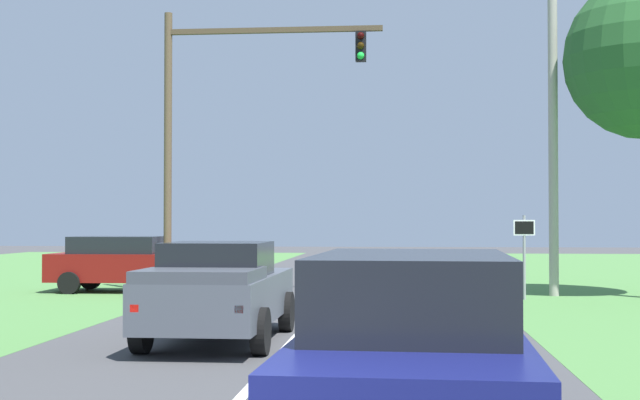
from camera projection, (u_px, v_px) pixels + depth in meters
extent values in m
plane|color=#424244|center=(291.00, 342.00, 16.33)|extent=(120.00, 120.00, 0.00)
cube|color=navy|center=(412.00, 379.00, 8.02)|extent=(2.18, 4.92, 0.87)
cube|color=black|center=(412.00, 291.00, 8.28)|extent=(1.87, 3.07, 0.70)
cylinder|color=black|center=(324.00, 393.00, 9.63)|extent=(0.27, 0.73, 0.72)
cylinder|color=black|center=(510.00, 397.00, 9.37)|extent=(0.27, 0.73, 0.72)
cube|color=#4C515B|center=(221.00, 297.00, 16.37)|extent=(2.06, 5.18, 0.83)
cube|color=black|center=(218.00, 259.00, 16.13)|extent=(1.80, 1.98, 0.61)
cube|color=#41454E|center=(201.00, 275.00, 14.79)|extent=(1.94, 1.98, 0.20)
cube|color=red|center=(135.00, 308.00, 13.91)|extent=(0.14, 0.06, 0.12)
cube|color=red|center=(239.00, 309.00, 13.75)|extent=(0.14, 0.06, 0.12)
cylinder|color=black|center=(188.00, 311.00, 18.05)|extent=(0.25, 0.80, 0.80)
cylinder|color=black|center=(287.00, 312.00, 17.86)|extent=(0.25, 0.80, 0.80)
cylinder|color=black|center=(141.00, 330.00, 14.86)|extent=(0.25, 0.80, 0.80)
cylinder|color=black|center=(261.00, 331.00, 14.67)|extent=(0.25, 0.80, 0.80)
cylinder|color=brown|center=(168.00, 153.00, 27.18)|extent=(0.24, 0.24, 8.65)
cube|color=#4C3D2B|center=(274.00, 30.00, 26.97)|extent=(6.60, 0.16, 0.16)
cube|color=black|center=(361.00, 47.00, 26.72)|extent=(0.32, 0.28, 0.90)
sphere|color=black|center=(361.00, 36.00, 26.58)|extent=(0.22, 0.22, 0.22)
sphere|color=black|center=(361.00, 46.00, 26.57)|extent=(0.22, 0.22, 0.22)
sphere|color=#1ED83F|center=(361.00, 56.00, 26.56)|extent=(0.22, 0.22, 0.22)
cylinder|color=gray|center=(524.00, 258.00, 25.02)|extent=(0.08, 0.08, 2.39)
cube|color=white|center=(524.00, 228.00, 25.01)|extent=(0.60, 0.03, 0.44)
cube|color=black|center=(524.00, 228.00, 24.99)|extent=(0.52, 0.01, 0.36)
cube|color=maroon|center=(124.00, 267.00, 27.77)|extent=(4.55, 1.89, 0.87)
cube|color=black|center=(117.00, 245.00, 27.81)|extent=(2.73, 1.66, 0.53)
cube|color=red|center=(188.00, 267.00, 26.81)|extent=(0.06, 0.14, 0.12)
cube|color=red|center=(199.00, 265.00, 28.34)|extent=(0.06, 0.14, 0.12)
cylinder|color=black|center=(69.00, 283.00, 26.95)|extent=(0.68, 0.23, 0.68)
cylinder|color=black|center=(90.00, 279.00, 28.82)|extent=(0.68, 0.23, 0.68)
cylinder|color=black|center=(160.00, 284.00, 26.70)|extent=(0.68, 0.23, 0.68)
cylinder|color=black|center=(175.00, 279.00, 28.57)|extent=(0.68, 0.23, 0.68)
cylinder|color=#9E998E|center=(553.00, 121.00, 26.40)|extent=(0.28, 0.28, 10.46)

